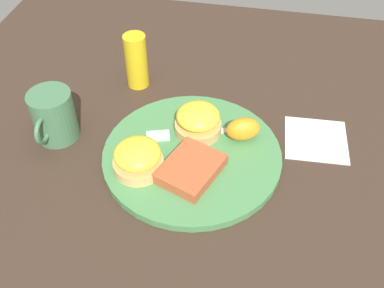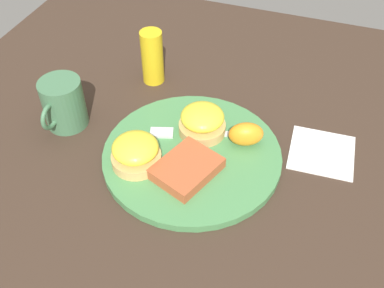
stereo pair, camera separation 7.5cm
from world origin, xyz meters
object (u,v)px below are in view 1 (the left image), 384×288
sandwich_benedict_right (138,158)px  cup (53,116)px  orange_wedge (243,129)px  condiment_bottle (136,61)px  fork (195,133)px  hashbrown_patty (191,169)px  sandwich_benedict_left (197,120)px

sandwich_benedict_right → cup: 0.18m
cup → orange_wedge: bearing=97.5°
orange_wedge → condiment_bottle: 0.27m
fork → cup: 0.25m
hashbrown_patty → orange_wedge: bearing=143.3°
sandwich_benedict_right → sandwich_benedict_left: bearing=144.7°
hashbrown_patty → cup: cup is taller
sandwich_benedict_left → fork: (0.01, -0.00, -0.02)m
orange_wedge → condiment_bottle: condiment_bottle is taller
sandwich_benedict_right → orange_wedge: size_ratio=1.39×
cup → condiment_bottle: bearing=150.7°
sandwich_benedict_left → hashbrown_patty: bearing=5.4°
sandwich_benedict_right → cup: cup is taller
sandwich_benedict_right → condiment_bottle: (-0.24, -0.07, 0.02)m
hashbrown_patty → cup: bearing=-102.0°
sandwich_benedict_left → condiment_bottle: (-0.13, -0.15, 0.02)m
hashbrown_patty → orange_wedge: 0.12m
hashbrown_patty → fork: size_ratio=0.53×
hashbrown_patty → condiment_bottle: size_ratio=0.92×
sandwich_benedict_left → cup: 0.25m
sandwich_benedict_right → orange_wedge: (-0.10, 0.16, -0.00)m
sandwich_benedict_right → cup: size_ratio=0.79×
orange_wedge → cup: (0.04, -0.33, 0.01)m
sandwich_benedict_left → fork: sandwich_benedict_left is taller
sandwich_benedict_right → hashbrown_patty: 0.09m
sandwich_benedict_left → hashbrown_patty: 0.10m
orange_wedge → fork: size_ratio=0.31×
sandwich_benedict_right → condiment_bottle: condiment_bottle is taller
sandwich_benedict_left → cup: bearing=-79.3°
sandwich_benedict_left → orange_wedge: 0.08m
orange_wedge → cup: size_ratio=0.57×
hashbrown_patty → sandwich_benedict_left: bearing=-174.6°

